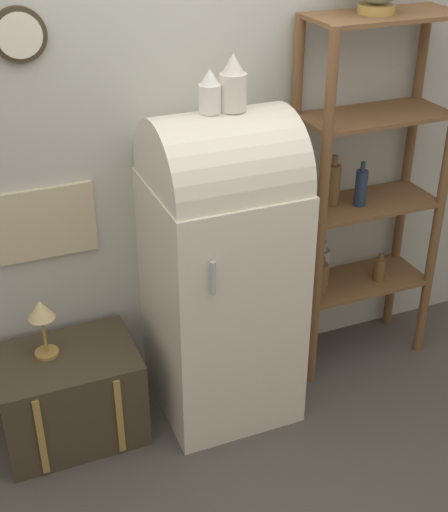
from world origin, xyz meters
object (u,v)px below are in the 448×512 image
at_px(refrigerator, 221,264).
at_px(suitcase_trunk, 70,395).
at_px(desk_lamp, 41,316).
at_px(vase_center, 233,84).
at_px(vase_left, 210,93).

relative_size(refrigerator, suitcase_trunk, 2.38).
bearing_deg(desk_lamp, vase_center, -5.69).
bearing_deg(suitcase_trunk, vase_left, -2.70).
distance_m(suitcase_trunk, desk_lamp, 0.45).
bearing_deg(desk_lamp, vase_left, -5.87).
height_order(vase_center, desk_lamp, vase_center).
bearing_deg(refrigerator, desk_lamp, 173.81).
xyz_separation_m(refrigerator, vase_center, (0.05, 0.00, 0.83)).
xyz_separation_m(vase_left, vase_center, (0.10, -0.01, 0.03)).
xyz_separation_m(vase_left, desk_lamp, (-0.78, 0.08, -0.94)).
bearing_deg(desk_lamp, refrigerator, -6.19).
relative_size(suitcase_trunk, vase_center, 2.72).
distance_m(refrigerator, suitcase_trunk, 0.95).
distance_m(suitcase_trunk, vase_center, 1.62).
distance_m(refrigerator, vase_center, 0.83).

